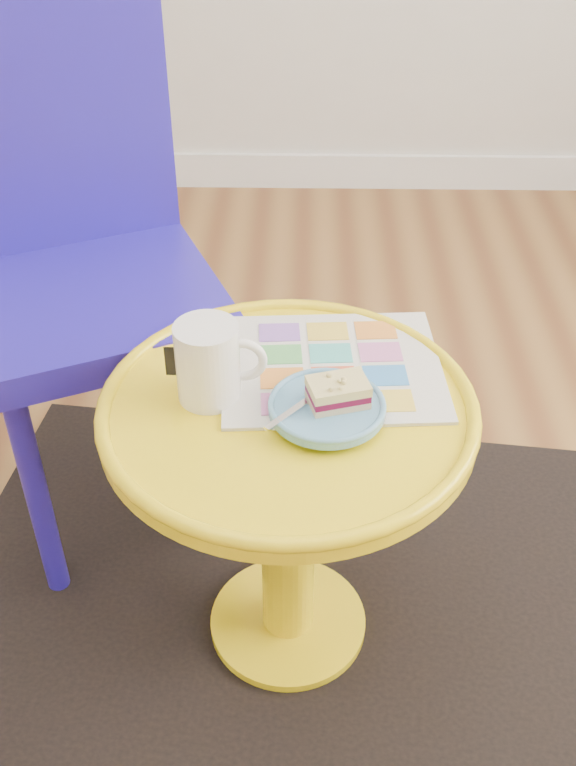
{
  "coord_description": "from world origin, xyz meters",
  "views": [
    {
      "loc": [
        0.42,
        -0.83,
        1.3
      ],
      "look_at": [
        0.4,
        0.13,
        0.56
      ],
      "focal_mm": 40.0,
      "sensor_mm": 36.0,
      "label": 1
    }
  ],
  "objects_px": {
    "chair": "(79,251)",
    "mug": "(210,360)",
    "newspaper": "(332,367)",
    "side_table": "(288,478)",
    "plate": "(327,408)"
  },
  "relations": [
    {
      "from": "chair",
      "to": "mug",
      "type": "bearing_deg",
      "value": -77.23
    },
    {
      "from": "newspaper",
      "to": "side_table",
      "type": "bearing_deg",
      "value": -129.71
    },
    {
      "from": "newspaper",
      "to": "plate",
      "type": "relative_size",
      "value": 2.02
    },
    {
      "from": "side_table",
      "to": "newspaper",
      "type": "xyz_separation_m",
      "value": [
        0.07,
        0.09,
        0.15
      ]
    },
    {
      "from": "mug",
      "to": "plate",
      "type": "xyz_separation_m",
      "value": [
        0.17,
        -0.05,
        -0.05
      ]
    },
    {
      "from": "side_table",
      "to": "newspaper",
      "type": "relative_size",
      "value": 1.65
    },
    {
      "from": "mug",
      "to": "plate",
      "type": "distance_m",
      "value": 0.18
    },
    {
      "from": "chair",
      "to": "mug",
      "type": "xyz_separation_m",
      "value": [
        0.27,
        -0.36,
        0.03
      ]
    },
    {
      "from": "newspaper",
      "to": "plate",
      "type": "bearing_deg",
      "value": -98.56
    },
    {
      "from": "plate",
      "to": "mug",
      "type": "bearing_deg",
      "value": 164.35
    },
    {
      "from": "side_table",
      "to": "mug",
      "type": "bearing_deg",
      "value": 170.24
    },
    {
      "from": "chair",
      "to": "plate",
      "type": "distance_m",
      "value": 0.6
    },
    {
      "from": "mug",
      "to": "plate",
      "type": "bearing_deg",
      "value": -14.09
    },
    {
      "from": "side_table",
      "to": "mug",
      "type": "height_order",
      "value": "mug"
    },
    {
      "from": "chair",
      "to": "mug",
      "type": "distance_m",
      "value": 0.45
    }
  ]
}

